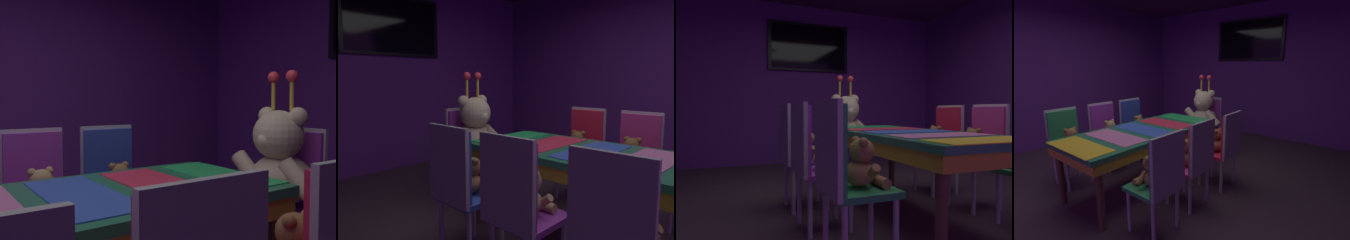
% 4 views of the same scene
% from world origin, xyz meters
% --- Properties ---
extents(wall_back, '(5.20, 0.12, 2.80)m').
position_xyz_m(wall_back, '(0.00, 3.20, 1.40)').
color(wall_back, '#59267F').
rests_on(wall_back, ground_plane).
extents(banquet_table, '(0.90, 2.02, 0.75)m').
position_xyz_m(banquet_table, '(0.00, 0.00, 0.65)').
color(banquet_table, '#26724C').
rests_on(banquet_table, ground_plane).
extents(chair_left_0, '(0.42, 0.41, 0.98)m').
position_xyz_m(chair_left_0, '(-0.85, -0.58, 0.60)').
color(chair_left_0, '#268C4C').
rests_on(chair_left_0, ground_plane).
extents(teddy_left_0, '(0.25, 0.32, 0.31)m').
position_xyz_m(teddy_left_0, '(-0.71, -0.58, 0.59)').
color(teddy_left_0, olive).
rests_on(teddy_left_0, chair_left_0).
extents(chair_left_1, '(0.42, 0.41, 0.98)m').
position_xyz_m(chair_left_1, '(-0.87, 0.03, 0.60)').
color(chair_left_1, purple).
rests_on(chair_left_1, ground_plane).
extents(teddy_left_1, '(0.24, 0.31, 0.29)m').
position_xyz_m(teddy_left_1, '(-0.73, 0.03, 0.58)').
color(teddy_left_1, tan).
rests_on(teddy_left_1, chair_left_1).
extents(chair_left_2, '(0.42, 0.41, 0.98)m').
position_xyz_m(chair_left_2, '(-0.87, 0.58, 0.60)').
color(chair_left_2, '#2D47B2').
rests_on(chair_left_2, ground_plane).
extents(teddy_left_2, '(0.23, 0.29, 0.28)m').
position_xyz_m(teddy_left_2, '(-0.73, 0.58, 0.58)').
color(teddy_left_2, olive).
rests_on(teddy_left_2, chair_left_2).
extents(chair_right_1, '(0.42, 0.41, 0.98)m').
position_xyz_m(chair_right_1, '(0.85, -0.02, 0.60)').
color(chair_right_1, '#CC338C').
rests_on(chair_right_1, ground_plane).
extents(teddy_right_1, '(0.25, 0.32, 0.30)m').
position_xyz_m(teddy_right_1, '(0.70, -0.02, 0.59)').
color(teddy_right_1, brown).
rests_on(teddy_right_1, chair_right_1).
extents(chair_right_2, '(0.42, 0.41, 0.98)m').
position_xyz_m(chair_right_2, '(0.88, 0.57, 0.60)').
color(chair_right_2, red).
rests_on(chair_right_2, ground_plane).
extents(teddy_right_2, '(0.24, 0.31, 0.30)m').
position_xyz_m(teddy_right_2, '(0.74, 0.57, 0.59)').
color(teddy_right_2, brown).
rests_on(teddy_right_2, chair_right_2).
extents(throne_chair, '(0.41, 0.42, 0.98)m').
position_xyz_m(throne_chair, '(0.00, 1.54, 0.60)').
color(throne_chair, purple).
rests_on(throne_chair, ground_plane).
extents(king_teddy_bear, '(0.71, 0.55, 0.91)m').
position_xyz_m(king_teddy_bear, '(0.00, 1.37, 0.75)').
color(king_teddy_bear, beige).
rests_on(king_teddy_bear, throne_chair).
extents(wall_tv, '(1.45, 0.06, 0.84)m').
position_xyz_m(wall_tv, '(0.00, 3.11, 2.05)').
color(wall_tv, black).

